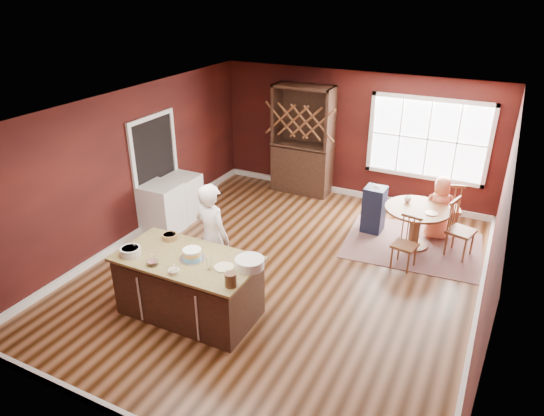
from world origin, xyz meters
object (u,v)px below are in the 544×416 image
Objects in this scene: washer at (162,208)px; baker at (212,237)px; dining_table at (416,219)px; chair_east at (462,229)px; toddler at (381,190)px; dryer at (183,197)px; chair_north at (448,206)px; layer_cake at (192,254)px; hutch at (303,140)px; chair_south at (405,243)px; kitchen_island at (189,287)px; high_chair at (374,209)px; seated_woman at (439,208)px.

baker is at bearing -31.44° from washer.
dining_table is 0.76m from chair_east.
toddler is at bearing 154.98° from dining_table.
dining_table is 1.26× the size of dryer.
layer_cake is at bearing 41.88° from chair_north.
chair_north is 1.17× the size of dryer.
chair_east is at bearing -21.42° from hutch.
toddler is 0.11× the size of hutch.
chair_east reaches higher than chair_south.
chair_east reaches higher than dryer.
dining_table is (2.45, 3.39, 0.10)m from kitchen_island.
high_chair reaches higher than dining_table.
baker reaches higher than dryer.
hutch is at bearing 83.85° from chair_east.
chair_east is (3.27, 2.69, -0.35)m from baker.
chair_north reaches higher than dining_table.
dining_table is at bearing 100.20° from chair_south.
baker reaches higher than high_chair.
chair_east reaches higher than dining_table.
chair_east is at bearing 97.77° from chair_north.
kitchen_island is 4.12m from toddler.
chair_north reaches higher than high_chair.
high_chair reaches higher than dryer.
baker is 1.45× the size of seated_woman.
kitchen_island is 4.87m from hutch.
hutch reaches higher than chair_south.
toddler reaches higher than dryer.
hutch is (-0.43, 4.79, 0.19)m from layer_cake.
high_chair is at bearing 65.80° from kitchen_island.
dining_table is 4.46m from dryer.
layer_cake is 0.30× the size of seated_woman.
kitchen_island is 4.18m from dining_table.
chair_north reaches higher than dryer.
layer_cake is 0.38× the size of washer.
seated_woman reaches higher than kitchen_island.
layer_cake is at bearing 9.04° from kitchen_island.
layer_cake is 3.96m from high_chair.
baker is 4.10m from hutch.
chair_east is (3.12, 3.39, -0.48)m from layer_cake.
chair_south is at bearing 151.97° from chair_east.
dryer is at bearing 128.92° from layer_cake.
washer reaches higher than high_chair.
chair_south is (2.44, 2.59, 0.01)m from kitchen_island.
chair_north is 5.35m from washer.
toddler is at bearing 18.86° from dryer.
chair_south is at bearing -129.47° from baker.
hutch is at bearing 152.12° from chair_south.
layer_cake is 5.08m from chair_north.
seated_woman reaches higher than dining_table.
chair_east is 3.93× the size of toddler.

